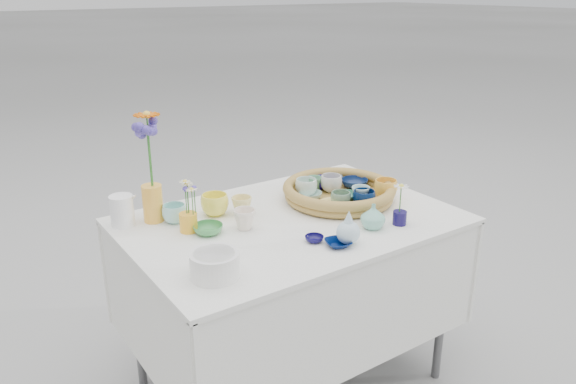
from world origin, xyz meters
TOP-DOWN VIEW (x-y plane):
  - ground at (0.00, 0.00)m, footprint 80.00×80.00m
  - display_table at (0.00, 0.00)m, footprint 1.26×0.86m
  - wicker_tray at (0.28, 0.05)m, footprint 0.47×0.47m
  - tray_ceramic_0 at (0.30, 0.17)m, footprint 0.15×0.15m
  - tray_ceramic_1 at (0.41, 0.10)m, footprint 0.13×0.13m
  - tray_ceramic_2 at (0.43, -0.07)m, footprint 0.12×0.12m
  - tray_ceramic_3 at (0.28, -0.00)m, footprint 0.11×0.11m
  - tray_ceramic_4 at (0.21, -0.05)m, footprint 0.09×0.09m
  - tray_ceramic_5 at (0.16, 0.09)m, footprint 0.12×0.12m
  - tray_ceramic_6 at (0.17, 0.14)m, footprint 0.11×0.11m
  - tray_ceramic_7 at (0.29, 0.12)m, footprint 0.12×0.12m
  - tray_ceramic_8 at (0.37, 0.21)m, footprint 0.11×0.11m
  - tray_ceramic_9 at (0.28, -0.10)m, footprint 0.11×0.11m
  - tray_ceramic_10 at (0.17, -0.03)m, footprint 0.11×0.11m
  - tray_ceramic_11 at (0.30, -0.06)m, footprint 0.08×0.08m
  - tray_ceramic_12 at (0.24, 0.17)m, footprint 0.07×0.07m
  - loose_ceramic_0 at (-0.23, 0.20)m, footprint 0.13×0.13m
  - loose_ceramic_1 at (-0.14, 0.14)m, footprint 0.09×0.09m
  - loose_ceramic_2 at (-0.33, 0.06)m, footprint 0.14×0.14m
  - loose_ceramic_3 at (-0.20, 0.02)m, footprint 0.10×0.10m
  - loose_ceramic_4 at (-0.05, -0.22)m, footprint 0.07×0.07m
  - loose_ceramic_5 at (-0.39, 0.22)m, footprint 0.11×0.11m
  - loose_ceramic_6 at (-0.00, -0.29)m, footprint 0.11×0.11m
  - fluted_bowl at (-0.46, -0.25)m, footprint 0.20×0.20m
  - bud_vase_paleblue at (0.04, -0.30)m, footprint 0.09×0.09m
  - bud_vase_seafoam at (0.20, -0.25)m, footprint 0.11×0.11m
  - bud_vase_cobalt at (0.31, -0.28)m, footprint 0.06×0.06m
  - single_daisy at (0.31, -0.28)m, footprint 0.08×0.08m
  - tall_vase_yellow at (-0.45, 0.28)m, footprint 0.09×0.09m
  - gerbera at (-0.44, 0.28)m, footprint 0.11×0.11m
  - hydrangea at (-0.45, 0.27)m, footprint 0.10×0.10m
  - white_pitcher at (-0.56, 0.31)m, footprint 0.15×0.12m
  - daisy_cup at (-0.38, 0.12)m, footprint 0.09×0.09m
  - daisy_posy at (-0.37, 0.11)m, footprint 0.08×0.08m

SIDE VIEW (x-z plane):
  - ground at x=0.00m, z-range 0.00..0.00m
  - display_table at x=0.00m, z-range -0.38..0.38m
  - loose_ceramic_4 at x=-0.05m, z-range 0.77..0.79m
  - loose_ceramic_6 at x=0.00m, z-range 0.77..0.79m
  - loose_ceramic_2 at x=-0.33m, z-range 0.77..0.80m
  - bud_vase_cobalt at x=0.31m, z-range 0.77..0.82m
  - tray_ceramic_10 at x=0.17m, z-range 0.78..0.81m
  - tray_ceramic_5 at x=0.16m, z-range 0.78..0.81m
  - tray_ceramic_3 at x=0.28m, z-range 0.78..0.81m
  - tray_ceramic_8 at x=0.37m, z-range 0.78..0.81m
  - daisy_cup at x=-0.38m, z-range 0.77..0.84m
  - tray_ceramic_1 at x=0.41m, z-range 0.78..0.82m
  - loose_ceramic_5 at x=-0.39m, z-range 0.77..0.84m
  - tray_ceramic_0 at x=0.30m, z-range 0.78..0.82m
  - loose_ceramic_1 at x=-0.14m, z-range 0.77..0.84m
  - wicker_tray at x=0.28m, z-range 0.77..0.84m
  - loose_ceramic_3 at x=-0.20m, z-range 0.77..0.84m
  - fluted_bowl at x=-0.46m, z-range 0.77..0.85m
  - loose_ceramic_0 at x=-0.23m, z-range 0.77..0.85m
  - bud_vase_seafoam at x=0.20m, z-range 0.77..0.86m
  - tray_ceramic_12 at x=0.24m, z-range 0.78..0.84m
  - tray_ceramic_4 at x=0.21m, z-range 0.78..0.85m
  - tray_ceramic_11 at x=0.30m, z-range 0.78..0.85m
  - tray_ceramic_9 at x=0.28m, z-range 0.78..0.86m
  - tray_ceramic_6 at x=0.17m, z-range 0.78..0.86m
  - tray_ceramic_7 at x=0.29m, z-range 0.78..0.86m
  - tray_ceramic_2 at x=0.43m, z-range 0.78..0.86m
  - white_pitcher at x=-0.56m, z-range 0.77..0.88m
  - bud_vase_paleblue at x=0.04m, z-range 0.77..0.89m
  - tall_vase_yellow at x=-0.45m, z-range 0.77..0.91m
  - single_daisy at x=0.31m, z-range 0.81..0.93m
  - daisy_posy at x=-0.37m, z-range 0.84..0.97m
  - hydrangea at x=-0.45m, z-range 0.87..1.17m
  - gerbera at x=-0.44m, z-range 0.90..1.19m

